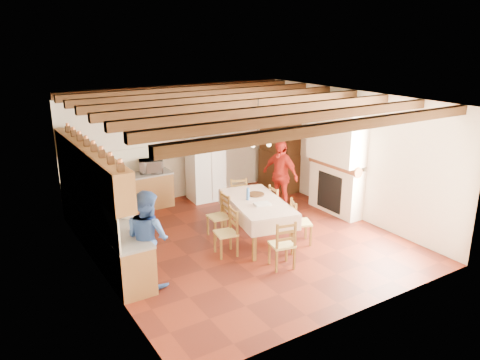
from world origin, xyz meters
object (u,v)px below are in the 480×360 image
(hutch, at_px, (280,147))
(microwave, at_px, (151,166))
(dining_table, at_px, (257,204))
(chair_end_near, at_px, (282,243))
(refrigerator, at_px, (205,168))
(person_man, at_px, (127,218))
(chair_end_far, at_px, (240,200))
(chair_left_far, at_px, (218,216))
(chair_left_near, at_px, (226,232))
(chair_right_near, at_px, (301,222))
(person_woman_red, at_px, (280,175))
(chair_right_far, at_px, (280,206))
(person_woman_blue, at_px, (148,238))

(hutch, height_order, microwave, hutch)
(dining_table, bearing_deg, chair_end_near, -102.73)
(refrigerator, xyz_separation_m, microwave, (-1.41, 0.22, 0.20))
(person_man, bearing_deg, chair_end_far, -101.47)
(hutch, height_order, chair_end_near, hutch)
(chair_left_far, relative_size, chair_end_near, 1.00)
(chair_left_near, xyz_separation_m, chair_end_near, (0.63, -1.00, 0.00))
(chair_right_near, relative_size, person_woman_red, 0.54)
(chair_right_far, xyz_separation_m, person_woman_blue, (-3.47, -0.83, 0.38))
(refrigerator, bearing_deg, microwave, 175.42)
(person_man, height_order, person_woman_blue, person_man)
(dining_table, xyz_separation_m, chair_right_far, (0.86, 0.35, -0.32))
(chair_end_near, height_order, person_man, person_man)
(hutch, xyz_separation_m, chair_end_far, (-2.19, -1.41, -0.71))
(chair_right_near, height_order, chair_right_far, same)
(chair_left_near, height_order, chair_left_far, same)
(chair_left_near, height_order, person_woman_blue, person_woman_blue)
(person_man, height_order, person_woman_red, person_woman_red)
(chair_left_near, bearing_deg, dining_table, 115.46)
(chair_end_far, distance_m, person_woman_blue, 3.37)
(hutch, xyz_separation_m, person_woman_blue, (-5.10, -3.05, -0.33))
(person_woman_blue, bearing_deg, chair_left_far, -81.75)
(chair_left_far, xyz_separation_m, person_woman_red, (2.12, 0.65, 0.41))
(refrigerator, bearing_deg, hutch, -3.46)
(chair_left_near, distance_m, microwave, 3.40)
(chair_end_far, bearing_deg, microwave, 147.60)
(person_woman_blue, height_order, person_woman_red, person_woman_red)
(person_woman_red, height_order, microwave, person_woman_red)
(dining_table, height_order, chair_end_near, chair_end_near)
(chair_end_far, bearing_deg, chair_left_far, -126.26)
(chair_left_near, distance_m, chair_right_near, 1.64)
(chair_right_near, xyz_separation_m, person_man, (-3.32, 1.17, 0.39))
(hutch, bearing_deg, refrigerator, 169.19)
(chair_right_far, distance_m, person_man, 3.52)
(dining_table, xyz_separation_m, chair_left_far, (-0.62, 0.56, -0.32))
(chair_right_far, height_order, person_woman_blue, person_woman_blue)
(person_woman_red, bearing_deg, microwave, -140.18)
(chair_end_near, relative_size, microwave, 1.64)
(person_woman_red, xyz_separation_m, microwave, (-2.62, 1.86, 0.17))
(dining_table, distance_m, chair_end_far, 1.23)
(refrigerator, bearing_deg, chair_right_near, -79.51)
(chair_right_near, distance_m, chair_right_far, 0.99)
(person_man, bearing_deg, refrigerator, -74.93)
(hutch, bearing_deg, microwave, 168.75)
(chair_left_far, height_order, person_woman_blue, person_woman_blue)
(hutch, distance_m, chair_right_near, 3.74)
(chair_end_far, relative_size, person_woman_blue, 0.56)
(chair_left_far, height_order, person_woman_red, person_woman_red)
(dining_table, distance_m, person_man, 2.69)
(chair_right_far, height_order, person_man, person_man)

